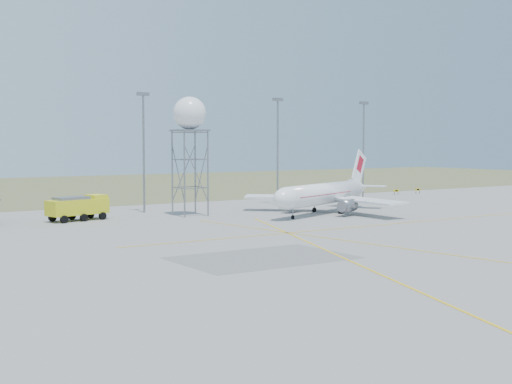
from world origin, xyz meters
TOP-DOWN VIEW (x-y plane):
  - ground at (0.00, 0.00)m, footprint 400.00×400.00m
  - grass_strip at (0.00, 140.00)m, footprint 400.00×120.00m
  - mast_b at (-10.00, 66.00)m, footprint 2.20×0.50m
  - mast_c at (18.00, 66.00)m, footprint 2.20×0.50m
  - mast_d at (40.00, 66.00)m, footprint 2.20×0.50m
  - taxi_sign_near at (55.60, 72.00)m, footprint 1.60×0.17m
  - taxi_sign_far at (62.60, 72.00)m, footprint 1.60×0.17m
  - airliner_main at (14.44, 47.47)m, footprint 30.18×28.21m
  - radar_tower at (-5.86, 57.13)m, footprint 5.37×5.37m
  - fire_truck at (-23.62, 60.06)m, footprint 10.04×5.57m

SIDE VIEW (x-z plane):
  - ground at x=0.00m, z-range 0.00..0.00m
  - grass_strip at x=0.00m, z-range 0.00..0.03m
  - taxi_sign_near at x=55.60m, z-range 0.29..1.49m
  - taxi_sign_far at x=62.60m, z-range 0.29..1.49m
  - fire_truck at x=-23.62m, z-range -0.08..3.75m
  - airliner_main at x=14.44m, z-range -2.07..8.64m
  - radar_tower at x=-5.86m, z-range 1.19..20.62m
  - mast_b at x=-10.00m, z-range 1.82..22.32m
  - mast_c at x=18.00m, z-range 1.82..22.32m
  - mast_d at x=40.00m, z-range 1.82..22.32m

